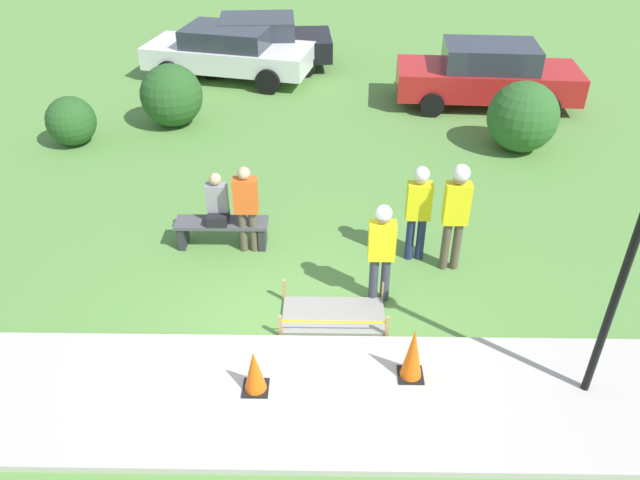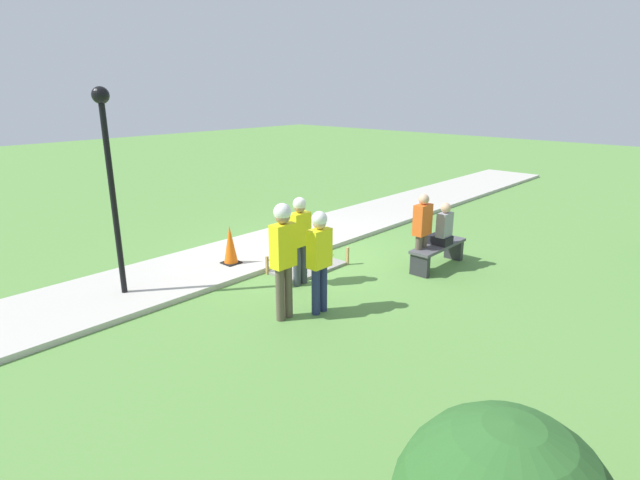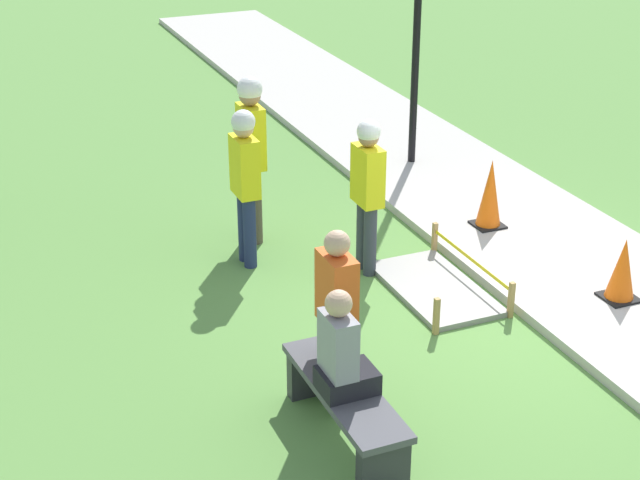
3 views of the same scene
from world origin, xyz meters
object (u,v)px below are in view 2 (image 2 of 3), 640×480
object	(u,v)px
worker_assistant	(300,234)
worker_trainee	(319,254)
lamppost_near	(109,161)
park_bench	(438,251)
worker_supervisor	(283,250)
traffic_cone_far_patch	(230,245)
traffic_cone_near_patch	(292,227)
person_seated_on_bench	(443,228)
bystander_in_orange_shirt	(422,229)

from	to	relation	value
worker_assistant	worker_trainee	xyz separation A→B (m)	(0.67, 1.11, 0.03)
lamppost_near	park_bench	bearing A→B (deg)	147.29
worker_supervisor	worker_assistant	size ratio (longest dim) A/B	1.13
worker_supervisor	worker_assistant	xyz separation A→B (m)	(-1.23, -0.84, -0.17)
traffic_cone_far_patch	lamppost_near	world-z (taller)	lamppost_near
traffic_cone_near_patch	park_bench	distance (m)	3.55
traffic_cone_near_patch	traffic_cone_far_patch	xyz separation A→B (m)	(2.04, 0.26, 0.08)
traffic_cone_near_patch	person_seated_on_bench	size ratio (longest dim) A/B	0.74
bystander_in_orange_shirt	person_seated_on_bench	bearing A→B (deg)	160.35
bystander_in_orange_shirt	traffic_cone_far_patch	bearing A→B (deg)	-50.61
traffic_cone_near_patch	traffic_cone_far_patch	size ratio (longest dim) A/B	0.81
worker_assistant	park_bench	bearing A→B (deg)	151.35
traffic_cone_far_patch	bystander_in_orange_shirt	distance (m)	3.94
worker_trainee	traffic_cone_far_patch	bearing A→B (deg)	-97.14
worker_supervisor	bystander_in_orange_shirt	size ratio (longest dim) A/B	1.19
person_seated_on_bench	worker_assistant	distance (m)	3.08
traffic_cone_far_patch	lamppost_near	distance (m)	2.99
traffic_cone_far_patch	worker_assistant	bearing A→B (deg)	100.47
traffic_cone_near_patch	worker_supervisor	xyz separation A→B (m)	(2.95, 2.83, 0.75)
park_bench	worker_trainee	distance (m)	3.40
park_bench	bystander_in_orange_shirt	size ratio (longest dim) A/B	0.99
park_bench	lamppost_near	size ratio (longest dim) A/B	0.45
lamppost_near	worker_assistant	bearing A→B (deg)	143.48
person_seated_on_bench	worker_trainee	bearing A→B (deg)	-6.49
worker_supervisor	worker_trainee	world-z (taller)	worker_supervisor
worker_supervisor	bystander_in_orange_shirt	bearing A→B (deg)	172.21
traffic_cone_far_patch	worker_supervisor	xyz separation A→B (m)	(0.91, 2.57, 0.67)
traffic_cone_far_patch	worker_assistant	distance (m)	1.82
worker_supervisor	worker_assistant	bearing A→B (deg)	-145.46
worker_trainee	lamppost_near	bearing A→B (deg)	-57.78
worker_assistant	worker_trainee	distance (m)	1.30
person_seated_on_bench	worker_trainee	distance (m)	3.39
traffic_cone_far_patch	lamppost_near	size ratio (longest dim) A/B	0.23
lamppost_near	person_seated_on_bench	bearing A→B (deg)	147.14
park_bench	worker_trainee	bearing A→B (deg)	-5.73
bystander_in_orange_shirt	lamppost_near	bearing A→B (deg)	-34.12
traffic_cone_near_patch	bystander_in_orange_shirt	size ratio (longest dim) A/B	0.40
person_seated_on_bench	worker_supervisor	world-z (taller)	worker_supervisor
lamppost_near	worker_trainee	bearing A→B (deg)	122.22
park_bench	worker_trainee	world-z (taller)	worker_trainee
worker_trainee	park_bench	bearing A→B (deg)	174.27
traffic_cone_near_patch	worker_supervisor	distance (m)	4.15
traffic_cone_near_patch	bystander_in_orange_shirt	xyz separation A→B (m)	(-0.45, 3.29, 0.49)
worker_assistant	bystander_in_orange_shirt	xyz separation A→B (m)	(-2.17, 1.31, -0.10)
worker_assistant	lamppost_near	world-z (taller)	lamppost_near
person_seated_on_bench	bystander_in_orange_shirt	xyz separation A→B (m)	(0.52, -0.19, 0.06)
park_bench	lamppost_near	xyz separation A→B (m)	(5.22, -3.35, 2.11)
person_seated_on_bench	lamppost_near	bearing A→B (deg)	-32.86
traffic_cone_far_patch	person_seated_on_bench	world-z (taller)	person_seated_on_bench
worker_supervisor	park_bench	bearing A→B (deg)	171.19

